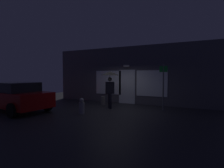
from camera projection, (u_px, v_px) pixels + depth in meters
ground_plane at (113, 109)px, 9.14m from camera, size 18.00×18.00×0.00m
building_facade at (128, 75)px, 11.15m from camera, size 10.82×0.48×3.72m
person_with_umbrella at (110, 80)px, 9.36m from camera, size 1.04×1.04×2.06m
parked_car at (15, 96)px, 8.82m from camera, size 4.41×2.41×1.48m
street_sign_post at (163, 85)px, 8.55m from camera, size 0.40×0.07×2.41m
sidewalk_bollard at (103, 101)px, 10.54m from camera, size 0.26×0.26×0.52m
fire_hydrant at (82, 107)px, 8.08m from camera, size 0.26×0.26×0.76m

